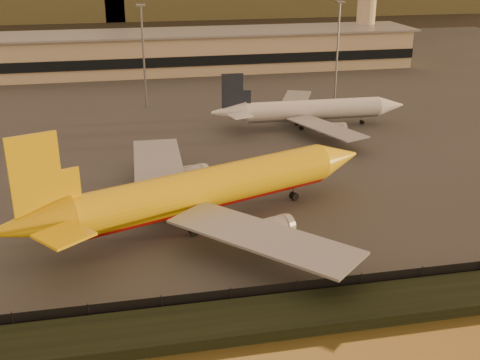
{
  "coord_description": "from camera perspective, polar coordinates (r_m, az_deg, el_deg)",
  "views": [
    {
      "loc": [
        -17.08,
        -71.57,
        39.56
      ],
      "look_at": [
        0.3,
        12.0,
        5.68
      ],
      "focal_mm": 45.0,
      "sensor_mm": 36.0,
      "label": 1
    }
  ],
  "objects": [
    {
      "name": "terminal_building",
      "position": [
        199.93,
        -11.08,
        11.66
      ],
      "size": [
        202.0,
        25.0,
        12.6
      ],
      "color": "tan",
      "rests_on": "tarmac"
    },
    {
      "name": "embankment",
      "position": [
        69.13,
        4.77,
        -12.64
      ],
      "size": [
        320.0,
        7.0,
        1.4
      ],
      "primitive_type": "cube",
      "color": "black",
      "rests_on": "ground"
    },
    {
      "name": "tarmac",
      "position": [
        172.03,
        -5.8,
        8.28
      ],
      "size": [
        320.0,
        220.0,
        0.2
      ],
      "primitive_type": "cube",
      "color": "#2D2D2D",
      "rests_on": "ground"
    },
    {
      "name": "gse_vehicle_yellow",
      "position": [
        104.66,
        -1.05,
        0.11
      ],
      "size": [
        4.58,
        3.28,
        1.88
      ],
      "primitive_type": "cube",
      "rotation": [
        0.0,
        0.0,
        -0.37
      ],
      "color": "#EBB70C",
      "rests_on": "tarmac"
    },
    {
      "name": "white_narrowbody_jet",
      "position": [
        137.65,
        6.64,
        6.56
      ],
      "size": [
        45.08,
        44.13,
        12.99
      ],
      "rotation": [
        0.0,
        0.0,
        -0.02
      ],
      "color": "silver",
      "rests_on": "tarmac"
    },
    {
      "name": "gse_vehicle_white",
      "position": [
        107.51,
        -5.35,
        0.55
      ],
      "size": [
        4.09,
        3.08,
        1.68
      ],
      "primitive_type": "cube",
      "rotation": [
        0.0,
        0.0,
        0.43
      ],
      "color": "silver",
      "rests_on": "tarmac"
    },
    {
      "name": "dhl_cargo_jet",
      "position": [
        88.56,
        -3.5,
        -1.0
      ],
      "size": [
        57.77,
        54.86,
        17.81
      ],
      "rotation": [
        0.0,
        0.0,
        0.35
      ],
      "color": "#EBB70C",
      "rests_on": "tarmac"
    },
    {
      "name": "perimeter_fence",
      "position": [
        72.01,
        3.88,
        -10.5
      ],
      "size": [
        300.0,
        0.05,
        2.2
      ],
      "primitive_type": "cube",
      "color": "black",
      "rests_on": "tarmac"
    },
    {
      "name": "apron_light_masts",
      "position": [
        151.93,
        0.6,
        12.61
      ],
      "size": [
        152.2,
        12.2,
        25.4
      ],
      "color": "slate",
      "rests_on": "tarmac"
    },
    {
      "name": "ground",
      "position": [
        83.54,
        1.48,
        -6.62
      ],
      "size": [
        900.0,
        900.0,
        0.0
      ],
      "primitive_type": "plane",
      "color": "black",
      "rests_on": "ground"
    }
  ]
}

